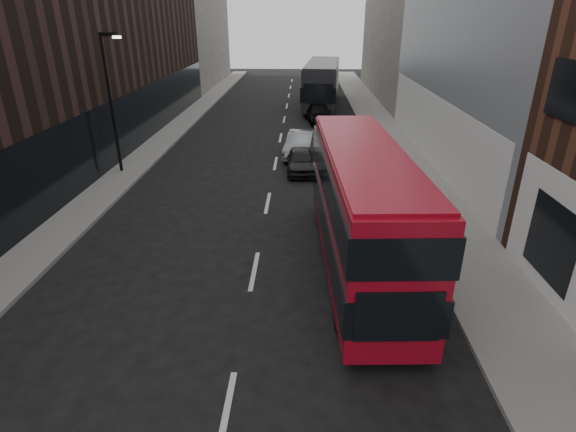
# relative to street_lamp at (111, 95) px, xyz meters

# --- Properties ---
(sidewalk_right) EXTENTS (3.00, 80.00, 0.15)m
(sidewalk_right) POSITION_rel_street_lamp_xyz_m (15.72, 7.00, -4.11)
(sidewalk_right) COLOR slate
(sidewalk_right) RESTS_ON ground
(sidewalk_left) EXTENTS (2.00, 80.00, 0.15)m
(sidewalk_left) POSITION_rel_street_lamp_xyz_m (0.22, 7.00, -4.11)
(sidewalk_left) COLOR slate
(sidewalk_left) RESTS_ON ground
(building_left_mid) EXTENTS (5.00, 24.00, 14.00)m
(building_left_mid) POSITION_rel_street_lamp_xyz_m (-3.28, 12.00, 2.82)
(building_left_mid) COLOR black
(building_left_mid) RESTS_ON ground
(building_left_far) EXTENTS (5.00, 20.00, 13.00)m
(building_left_far) POSITION_rel_street_lamp_xyz_m (-3.28, 34.00, 2.32)
(building_left_far) COLOR #615C55
(building_left_far) RESTS_ON ground
(street_lamp) EXTENTS (1.06, 0.22, 7.00)m
(street_lamp) POSITION_rel_street_lamp_xyz_m (0.00, 0.00, 0.00)
(street_lamp) COLOR black
(street_lamp) RESTS_ON sidewalk_left
(red_bus) EXTENTS (2.95, 10.46, 4.18)m
(red_bus) POSITION_rel_street_lamp_xyz_m (11.73, -9.63, -1.86)
(red_bus) COLOR maroon
(red_bus) RESTS_ON ground
(grey_bus) EXTENTS (3.97, 12.57, 3.99)m
(grey_bus) POSITION_rel_street_lamp_xyz_m (11.50, 20.04, -2.04)
(grey_bus) COLOR black
(grey_bus) RESTS_ON ground
(car_a) EXTENTS (1.66, 3.81, 1.28)m
(car_a) POSITION_rel_street_lamp_xyz_m (9.69, 0.62, -3.54)
(car_a) COLOR black
(car_a) RESTS_ON ground
(car_b) EXTENTS (2.10, 4.51, 1.43)m
(car_b) POSITION_rel_street_lamp_xyz_m (9.64, 3.72, -3.46)
(car_b) COLOR gray
(car_b) RESTS_ON ground
(car_c) EXTENTS (2.54, 4.93, 1.37)m
(car_c) POSITION_rel_street_lamp_xyz_m (11.07, 13.21, -3.50)
(car_c) COLOR black
(car_c) RESTS_ON ground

